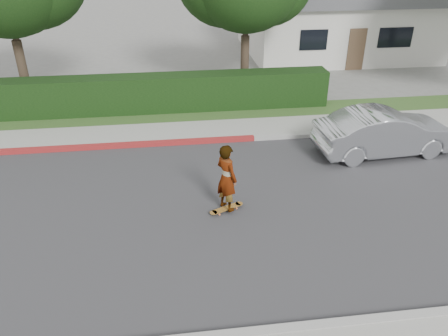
% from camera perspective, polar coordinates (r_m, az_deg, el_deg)
% --- Properties ---
extents(ground, '(120.00, 120.00, 0.00)m').
position_cam_1_polar(ground, '(11.50, 2.85, -5.19)').
color(ground, slate).
rests_on(ground, ground).
extents(road, '(60.00, 8.00, 0.01)m').
position_cam_1_polar(road, '(11.50, 2.85, -5.17)').
color(road, '#2D2D30').
rests_on(road, ground).
extents(curb_near, '(60.00, 0.20, 0.15)m').
position_cam_1_polar(curb_near, '(8.44, 7.99, -20.26)').
color(curb_near, '#9E9E99').
rests_on(curb_near, ground).
extents(curb_far, '(60.00, 0.20, 0.15)m').
position_cam_1_polar(curb_far, '(15.01, 0.15, 3.71)').
color(curb_far, '#9E9E99').
rests_on(curb_far, ground).
extents(curb_red_section, '(12.00, 0.21, 0.15)m').
position_cam_1_polar(curb_red_section, '(15.24, -18.85, 2.50)').
color(curb_red_section, maroon).
rests_on(curb_red_section, ground).
extents(sidewalk_far, '(60.00, 1.60, 0.12)m').
position_cam_1_polar(sidewalk_far, '(15.83, -0.28, 5.02)').
color(sidewalk_far, gray).
rests_on(sidewalk_far, ground).
extents(planting_strip, '(60.00, 1.60, 0.10)m').
position_cam_1_polar(planting_strip, '(17.30, -0.95, 7.10)').
color(planting_strip, '#2D4C1E').
rests_on(planting_strip, ground).
extents(hedge, '(15.00, 1.00, 1.50)m').
position_cam_1_polar(hedge, '(17.57, -11.10, 9.34)').
color(hedge, black).
rests_on(hedge, ground).
extents(house, '(10.60, 8.60, 4.30)m').
position_cam_1_polar(house, '(27.55, 14.28, 18.82)').
color(house, beige).
rests_on(house, ground).
extents(skateboard, '(0.96, 0.58, 0.09)m').
position_cam_1_polar(skateboard, '(11.31, 0.33, -5.28)').
color(skateboard, orange).
rests_on(skateboard, ground).
extents(skateboarder, '(0.72, 0.78, 1.79)m').
position_cam_1_polar(skateboarder, '(10.83, 0.34, -1.29)').
color(skateboarder, white).
rests_on(skateboarder, skateboard).
extents(car_silver, '(4.54, 1.86, 1.46)m').
position_cam_1_polar(car_silver, '(14.88, 20.26, 4.40)').
color(car_silver, silver).
rests_on(car_silver, ground).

